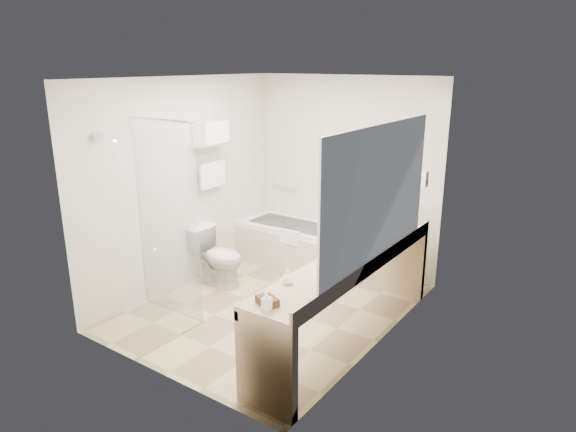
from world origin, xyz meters
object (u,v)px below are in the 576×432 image
Objects in this scene: bathtub at (298,245)px; vanity_counter at (348,281)px; toilet at (218,257)px; water_bottle_left at (369,232)px; amenity_basket at (267,301)px.

vanity_counter is at bearing -42.35° from bathtub.
toilet is (-1.97, 0.30, -0.29)m from vanity_counter.
water_bottle_left is at bearing -77.04° from toilet.
amenity_basket is 1.85m from water_bottle_left.
bathtub is at bearing -20.72° from toilet.
amenity_basket reaches higher than toilet.
vanity_counter is 1.21m from amenity_basket.
bathtub is 3.01m from amenity_basket.
water_bottle_left is (1.84, 0.37, 0.58)m from toilet.
vanity_counter is at bearing -78.86° from water_bottle_left.
amenity_basket is at bearing -93.82° from vanity_counter.
bathtub is 0.59× the size of vanity_counter.
bathtub is 8.77× the size of amenity_basket.
vanity_counter is 2.02m from toilet.
water_bottle_left reaches higher than vanity_counter.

